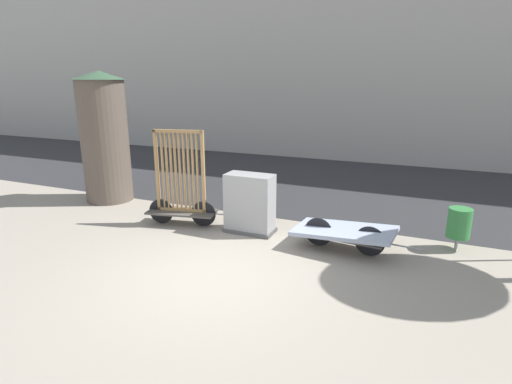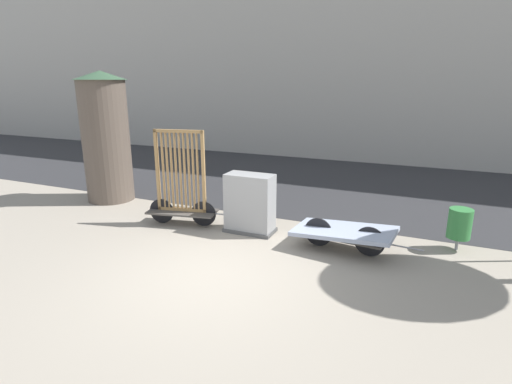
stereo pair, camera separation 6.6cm
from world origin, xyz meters
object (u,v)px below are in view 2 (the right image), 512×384
Objects in this scene: bike_cart_with_bedframe at (182,193)px; trash_bin at (460,224)px; utility_cabinet at (250,205)px; advertising_column at (106,137)px; bike_cart_with_mattress at (344,232)px.

trash_bin is at bearing -2.85° from bike_cart_with_bedframe.
bike_cart_with_bedframe is at bearing -172.87° from utility_cabinet.
advertising_column is (-3.06, 0.95, 1.04)m from bike_cart_with_bedframe.
bike_cart_with_bedframe reaches higher than trash_bin.
bike_cart_with_mattress is at bearing -155.69° from trash_bin.
bike_cart_with_bedframe reaches higher than utility_cabinet.
bike_cart_with_mattress is 2.31m from trash_bin.
bike_cart_with_bedframe is 1.75× the size of utility_cabinet.
bike_cart_with_mattress is 0.71× the size of advertising_column.
utility_cabinet reaches higher than trash_bin.
bike_cart_with_mattress is 2.17m from utility_cabinet.
trash_bin is 0.24× the size of advertising_column.
advertising_column is at bearing 171.08° from utility_cabinet.
advertising_column reaches higher than bike_cart_with_bedframe.
utility_cabinet reaches higher than bike_cart_with_mattress.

